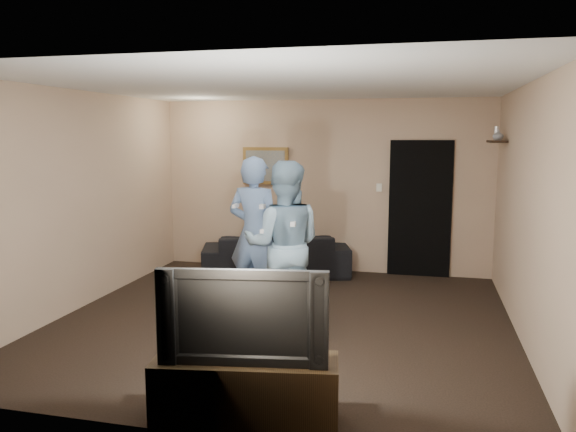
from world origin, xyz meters
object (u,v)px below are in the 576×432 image
(sofa, at_px, (276,254))
(television, at_px, (245,313))
(tv_console, at_px, (246,390))
(wii_player_left, at_px, (255,234))
(wii_player_right, at_px, (284,245))

(sofa, relative_size, television, 1.81)
(tv_console, distance_m, wii_player_left, 2.80)
(sofa, height_order, tv_console, sofa)
(sofa, relative_size, tv_console, 1.62)
(television, distance_m, wii_player_left, 2.72)
(tv_console, bearing_deg, wii_player_right, 87.54)
(wii_player_right, bearing_deg, wii_player_left, 133.08)
(television, distance_m, wii_player_right, 2.12)
(sofa, xyz_separation_m, wii_player_right, (0.66, -2.16, 0.59))
(sofa, bearing_deg, wii_player_left, 79.29)
(wii_player_right, bearing_deg, television, -83.34)
(tv_console, height_order, wii_player_right, wii_player_right)
(tv_console, relative_size, television, 1.12)
(sofa, xyz_separation_m, television, (0.90, -4.26, 0.52))
(wii_player_left, bearing_deg, television, -74.48)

